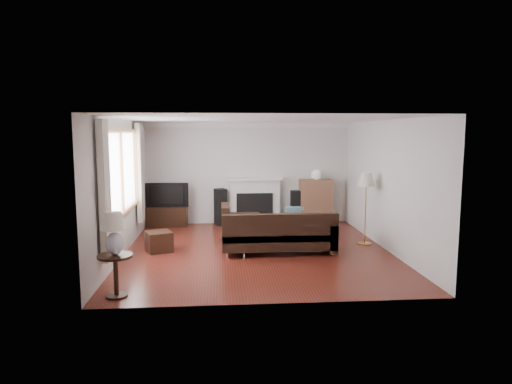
{
  "coord_description": "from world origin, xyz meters",
  "views": [
    {
      "loc": [
        -0.72,
        -8.52,
        2.26
      ],
      "look_at": [
        0.0,
        0.3,
        1.1
      ],
      "focal_mm": 32.0,
      "sensor_mm": 36.0,
      "label": 1
    }
  ],
  "objects": [
    {
      "name": "speaker_left",
      "position": [
        -0.69,
        2.54,
        0.45
      ],
      "size": [
        0.34,
        0.37,
        0.89
      ],
      "primitive_type": "cube",
      "rotation": [
        0.0,
        0.0,
        0.37
      ],
      "color": "black",
      "rests_on": "ground"
    },
    {
      "name": "fireplace",
      "position": [
        0.15,
        2.64,
        0.57
      ],
      "size": [
        1.4,
        0.26,
        1.15
      ],
      "primitive_type": "cube",
      "color": "white",
      "rests_on": "room"
    },
    {
      "name": "tv_stand",
      "position": [
        -1.99,
        2.5,
        0.24
      ],
      "size": [
        0.97,
        0.44,
        0.48
      ],
      "primitive_type": "cube",
      "color": "black",
      "rests_on": "ground"
    },
    {
      "name": "coffee_table",
      "position": [
        0.51,
        1.16,
        0.19
      ],
      "size": [
        1.09,
        0.74,
        0.39
      ],
      "primitive_type": "cube",
      "rotation": [
        0.0,
        0.0,
        -0.22
      ],
      "color": "#9C6E4B",
      "rests_on": "ground"
    },
    {
      "name": "floor_lamp",
      "position": [
        2.22,
        0.33,
        0.73
      ],
      "size": [
        0.47,
        0.47,
        1.47
      ],
      "primitive_type": "cube",
      "rotation": [
        0.0,
        0.0,
        -0.31
      ],
      "color": "#B0823D",
      "rests_on": "ground"
    },
    {
      "name": "bookshelf",
      "position": [
        1.67,
        2.53,
        0.55
      ],
      "size": [
        0.8,
        0.38,
        1.1
      ],
      "primitive_type": "cube",
      "color": "brown",
      "rests_on": "ground"
    },
    {
      "name": "footstool",
      "position": [
        -1.88,
        0.11,
        0.19
      ],
      "size": [
        0.59,
        0.59,
        0.38
      ],
      "primitive_type": "cube",
      "rotation": [
        0.0,
        0.0,
        0.38
      ],
      "color": "black",
      "rests_on": "ground"
    },
    {
      "name": "globe_lamp",
      "position": [
        1.67,
        2.53,
        1.22
      ],
      "size": [
        0.25,
        0.25,
        0.25
      ],
      "primitive_type": "sphere",
      "color": "white",
      "rests_on": "bookshelf"
    },
    {
      "name": "window",
      "position": [
        -2.45,
        -0.2,
        1.55
      ],
      "size": [
        0.12,
        2.74,
        1.54
      ],
      "primitive_type": "cube",
      "color": "brown",
      "rests_on": "room"
    },
    {
      "name": "sectional_sofa",
      "position": [
        0.39,
        -0.15,
        0.37
      ],
      "size": [
        2.3,
        1.68,
        0.74
      ],
      "primitive_type": "cube",
      "color": "black",
      "rests_on": "ground"
    },
    {
      "name": "curtain_near",
      "position": [
        -2.4,
        -1.72,
        1.4
      ],
      "size": [
        0.1,
        0.35,
        2.1
      ],
      "primitive_type": "cube",
      "color": "beige",
      "rests_on": "room"
    },
    {
      "name": "table_lamp",
      "position": [
        -2.15,
        -2.31,
        0.89
      ],
      "size": [
        0.36,
        0.36,
        0.58
      ],
      "primitive_type": "cube",
      "color": "silver",
      "rests_on": "side_table"
    },
    {
      "name": "curtain_far",
      "position": [
        -2.4,
        1.32,
        1.4
      ],
      "size": [
        0.1,
        0.35,
        2.1
      ],
      "primitive_type": "cube",
      "color": "beige",
      "rests_on": "room"
    },
    {
      "name": "speaker_right",
      "position": [
        1.17,
        2.55,
        0.41
      ],
      "size": [
        0.23,
        0.28,
        0.82
      ],
      "primitive_type": "cube",
      "rotation": [
        0.0,
        0.0,
        0.01
      ],
      "color": "black",
      "rests_on": "ground"
    },
    {
      "name": "television",
      "position": [
        -1.96,
        2.5,
        0.78
      ],
      "size": [
        1.01,
        0.13,
        0.58
      ],
      "primitive_type": "imported",
      "color": "black",
      "rests_on": "tv_stand"
    },
    {
      "name": "room",
      "position": [
        0.0,
        0.0,
        1.25
      ],
      "size": [
        5.1,
        5.6,
        2.54
      ],
      "color": "#591D13",
      "rests_on": "ground"
    },
    {
      "name": "side_table",
      "position": [
        -2.15,
        -2.31,
        0.3
      ],
      "size": [
        0.48,
        0.48,
        0.6
      ],
      "primitive_type": "cube",
      "color": "black",
      "rests_on": "ground"
    }
  ]
}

